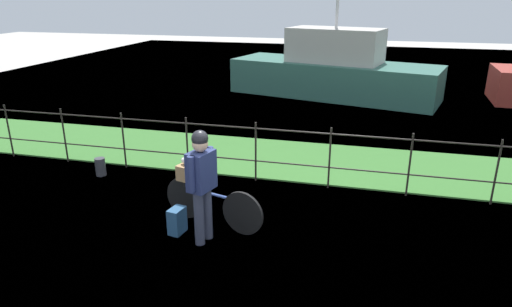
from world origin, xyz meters
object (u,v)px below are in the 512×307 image
wooden_crate (189,172)px  moored_boat_mid (334,72)px  terrier_dog (190,161)px  mooring_bollard (100,167)px  backpack_on_paving (177,221)px  cyclist_person (202,177)px  bicycle_main (212,204)px

wooden_crate → moored_boat_mid: bearing=82.1°
terrier_dog → mooring_bollard: bearing=152.7°
wooden_crate → backpack_on_paving: (-0.04, -0.46, -0.60)m
backpack_on_paving → wooden_crate: bearing=5.0°
terrier_dog → mooring_bollard: 2.88m
terrier_dog → cyclist_person: 0.71m
backpack_on_paving → mooring_bollard: (-2.39, 1.72, -0.02)m
backpack_on_paving → mooring_bollard: backpack_on_paving is taller
bicycle_main → backpack_on_paving: (-0.43, -0.36, -0.16)m
cyclist_person → mooring_bollard: cyclist_person is taller
bicycle_main → backpack_on_paving: bearing=-139.8°
moored_boat_mid → mooring_bollard: bearing=-114.1°
cyclist_person → mooring_bollard: (-2.86, 1.84, -0.82)m
mooring_bollard → cyclist_person: bearing=-32.8°
wooden_crate → bicycle_main: bearing=-15.3°
terrier_dog → backpack_on_paving: terrier_dog is taller
bicycle_main → cyclist_person: (0.04, -0.48, 0.64)m
terrier_dog → moored_boat_mid: moored_boat_mid is taller
terrier_dog → mooring_bollard: (-2.45, 1.27, -0.82)m
bicycle_main → mooring_bollard: 3.13m
terrier_dog → backpack_on_paving: 0.92m
terrier_dog → wooden_crate: bearing=164.7°
bicycle_main → terrier_dog: bearing=164.7°
bicycle_main → terrier_dog: terrier_dog is taller
backpack_on_paving → bicycle_main: bearing=-39.9°
moored_boat_mid → wooden_crate: bearing=-97.9°
bicycle_main → wooden_crate: wooden_crate is taller
moored_boat_mid → bicycle_main: bearing=-95.6°
terrier_dog → moored_boat_mid: bearing=82.3°
cyclist_person → backpack_on_paving: cyclist_person is taller
bicycle_main → mooring_bollard: (-2.81, 1.36, -0.18)m
terrier_dog → cyclist_person: bearing=-54.9°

